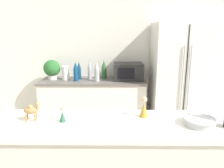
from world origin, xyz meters
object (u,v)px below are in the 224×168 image
object	(u,v)px
refrigerator	(178,81)
back_bottle_0	(97,72)
paper_towel_roll	(66,73)
back_bottle_2	(79,71)
back_bottle_3	(104,70)
potted_plant	(52,69)
microwave	(128,71)
back_bottle_1	(90,70)
fruit_bowl	(199,121)
wise_man_figurine_blue	(63,115)
camel_figurine	(31,110)
wise_man_figurine_crimson	(144,108)
back_bottle_4	(76,72)

from	to	relation	value
refrigerator	back_bottle_0	bearing A→B (deg)	-179.11
paper_towel_roll	back_bottle_2	size ratio (longest dim) A/B	0.75
refrigerator	back_bottle_3	xyz separation A→B (m)	(-1.22, 0.17, 0.15)
potted_plant	microwave	distance (m)	1.27
refrigerator	back_bottle_1	size ratio (longest dim) A/B	5.59
paper_towel_roll	fruit_bowl	world-z (taller)	paper_towel_roll
refrigerator	microwave	size ratio (longest dim) A/B	3.81
potted_plant	wise_man_figurine_blue	bearing A→B (deg)	-72.30
microwave	back_bottle_2	bearing A→B (deg)	177.57
back_bottle_3	back_bottle_1	bearing A→B (deg)	-169.68
back_bottle_1	wise_man_figurine_blue	world-z (taller)	back_bottle_1
paper_towel_roll	back_bottle_0	bearing A→B (deg)	-12.17
potted_plant	camel_figurine	bearing A→B (deg)	-78.82
back_bottle_0	back_bottle_3	bearing A→B (deg)	61.29
microwave	fruit_bowl	world-z (taller)	microwave
refrigerator	wise_man_figurine_blue	world-z (taller)	refrigerator
wise_man_figurine_crimson	back_bottle_2	bearing A→B (deg)	113.59
back_bottle_3	potted_plant	bearing A→B (deg)	-175.82
back_bottle_1	paper_towel_roll	bearing A→B (deg)	-174.83
back_bottle_0	fruit_bowl	size ratio (longest dim) A/B	1.32
wise_man_figurine_blue	wise_man_figurine_crimson	xyz separation A→B (m)	(0.65, 0.10, 0.02)
back_bottle_0	camel_figurine	world-z (taller)	back_bottle_0
microwave	back_bottle_2	world-z (taller)	back_bottle_2
back_bottle_2	back_bottle_4	distance (m)	0.13
back_bottle_0	fruit_bowl	distance (m)	2.13
microwave	back_bottle_4	xyz separation A→B (m)	(-0.86, -0.09, 0.01)
refrigerator	camel_figurine	world-z (taller)	refrigerator
back_bottle_1	back_bottle_0	bearing A→B (deg)	-48.72
back_bottle_3	camel_figurine	bearing A→B (deg)	-103.04
refrigerator	back_bottle_1	bearing A→B (deg)	174.87
back_bottle_3	wise_man_figurine_blue	bearing A→B (deg)	-96.34
paper_towel_roll	microwave	world-z (taller)	microwave
back_bottle_3	refrigerator	bearing A→B (deg)	-8.15
back_bottle_3	wise_man_figurine_crimson	bearing A→B (deg)	-77.93
back_bottle_3	back_bottle_4	distance (m)	0.48
refrigerator	wise_man_figurine_crimson	size ratio (longest dim) A/B	10.56
camel_figurine	wise_man_figurine_crimson	distance (m)	0.90
back_bottle_4	wise_man_figurine_crimson	world-z (taller)	back_bottle_4
back_bottle_0	wise_man_figurine_crimson	bearing A→B (deg)	-73.42
camel_figurine	wise_man_figurine_blue	size ratio (longest dim) A/B	1.28
paper_towel_roll	wise_man_figurine_blue	xyz separation A→B (m)	(0.41, -1.98, 0.04)
refrigerator	wise_man_figurine_crimson	xyz separation A→B (m)	(-0.80, -1.79, 0.17)
potted_plant	back_bottle_4	size ratio (longest dim) A/B	1.03
microwave	back_bottle_2	size ratio (longest dim) A/B	1.57
refrigerator	fruit_bowl	size ratio (longest dim) A/B	7.36
back_bottle_1	back_bottle_4	size ratio (longest dim) A/B	1.03
back_bottle_1	back_bottle_2	size ratio (longest dim) A/B	1.07
back_bottle_2	wise_man_figurine_crimson	world-z (taller)	back_bottle_2
back_bottle_2	microwave	bearing A→B (deg)	-2.43
back_bottle_2	wise_man_figurine_crimson	distance (m)	2.09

